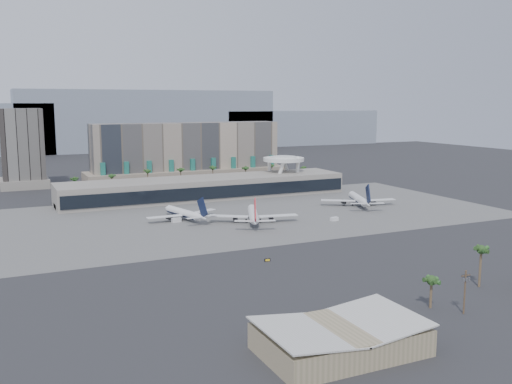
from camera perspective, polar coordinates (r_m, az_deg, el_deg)
name	(u,v)px	position (r m, az deg, el deg)	size (l,w,h in m)	color
ground	(296,237)	(240.28, 4.01, -4.51)	(900.00, 900.00, 0.00)	#232326
apron_pad	(243,214)	(288.48, -1.29, -2.21)	(260.00, 130.00, 0.06)	#5B5B59
mountain_ridge	(122,125)	(689.39, -13.21, 6.56)	(680.00, 60.00, 70.00)	gray
hotel	(187,159)	(400.21, -6.88, 3.29)	(140.00, 30.00, 42.00)	tan
office_tower	(23,153)	(405.97, -22.31, 3.63)	(30.00, 30.00, 52.00)	black
terminal	(206,187)	(337.60, -5.04, 0.52)	(170.00, 32.50, 14.50)	gray
saucer_structure	(284,162)	(363.83, 2.78, 3.04)	(26.00, 26.00, 21.89)	white
palm_row	(197,173)	(372.23, -5.89, 1.91)	(157.80, 2.80, 13.10)	brown
hangar_left	(340,339)	(133.90, 8.44, -14.30)	(36.65, 22.60, 7.55)	gray
utility_pole	(465,288)	(162.87, 20.19, -9.01)	(3.20, 0.85, 12.00)	#4C3826
airliner_left	(184,213)	(275.37, -7.20, -2.10)	(36.72, 38.14, 13.37)	white
airliner_centre	(253,215)	(266.74, -0.28, -2.30)	(40.08, 41.33, 15.08)	white
airliner_right	(359,199)	(314.94, 10.26, -0.72)	(39.45, 40.74, 14.75)	white
service_vehicle_a	(176,220)	(270.91, -7.97, -2.80)	(4.42, 2.16, 2.16)	silver
service_vehicle_b	(334,219)	(274.04, 7.84, -2.69)	(3.59, 2.05, 1.84)	silver
taxiway_sign	(267,260)	(203.70, 1.15, -6.82)	(2.23, 0.56, 1.00)	black
near_palm_a	(431,285)	(164.67, 17.13, -8.89)	(6.00, 6.00, 9.29)	brown
near_palm_b	(481,254)	(186.89, 21.58, -5.81)	(6.00, 6.00, 13.13)	brown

